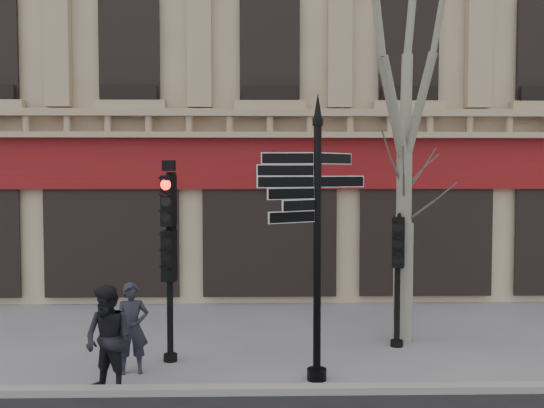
{
  "coord_description": "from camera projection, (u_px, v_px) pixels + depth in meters",
  "views": [
    {
      "loc": [
        -0.28,
        -10.45,
        3.37
      ],
      "look_at": [
        -0.04,
        0.6,
        2.79
      ],
      "focal_mm": 40.0,
      "sensor_mm": 36.0,
      "label": 1
    }
  ],
  "objects": [
    {
      "name": "pedestrian_a",
      "position": [
        132.0,
        328.0,
        10.14
      ],
      "size": [
        0.62,
        0.47,
        1.53
      ],
      "primitive_type": "imported",
      "rotation": [
        0.0,
        0.0,
        0.2
      ],
      "color": "#22212D",
      "rests_on": "ground"
    },
    {
      "name": "pedestrian_b",
      "position": [
        108.0,
        340.0,
        9.22
      ],
      "size": [
        1.0,
        0.92,
        1.65
      ],
      "primitive_type": "imported",
      "rotation": [
        0.0,
        0.0,
        -0.49
      ],
      "color": "black",
      "rests_on": "ground"
    },
    {
      "name": "plane_tree",
      "position": [
        406.0,
        15.0,
        11.76
      ],
      "size": [
        3.45,
        3.45,
        9.15
      ],
      "color": "gray",
      "rests_on": "ground"
    },
    {
      "name": "traffic_signal_main",
      "position": [
        169.0,
        235.0,
        10.7
      ],
      "size": [
        0.45,
        0.36,
        3.58
      ],
      "rotation": [
        0.0,
        0.0,
        -0.21
      ],
      "color": "black",
      "rests_on": "ground"
    },
    {
      "name": "kerb",
      "position": [
        277.0,
        390.0,
        9.22
      ],
      "size": [
        80.0,
        0.25,
        0.12
      ],
      "primitive_type": "cube",
      "color": "gray",
      "rests_on": "ground"
    },
    {
      "name": "fingerpost",
      "position": [
        317.0,
        188.0,
        9.68
      ],
      "size": [
        2.46,
        2.46,
        4.64
      ],
      "rotation": [
        0.0,
        0.0,
        0.33
      ],
      "color": "black",
      "rests_on": "ground"
    },
    {
      "name": "traffic_signal_secondary",
      "position": [
        398.0,
        256.0,
        11.64
      ],
      "size": [
        0.49,
        0.41,
        2.52
      ],
      "rotation": [
        0.0,
        0.0,
        -0.29
      ],
      "color": "black",
      "rests_on": "ground"
    },
    {
      "name": "ground",
      "position": [
        275.0,
        365.0,
        10.62
      ],
      "size": [
        80.0,
        80.0,
        0.0
      ],
      "primitive_type": "plane",
      "color": "slate",
      "rests_on": "ground"
    },
    {
      "name": "building",
      "position": [
        266.0,
        22.0,
        22.61
      ],
      "size": [
        28.0,
        15.52,
        18.0
      ],
      "color": "tan",
      "rests_on": "ground"
    }
  ]
}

